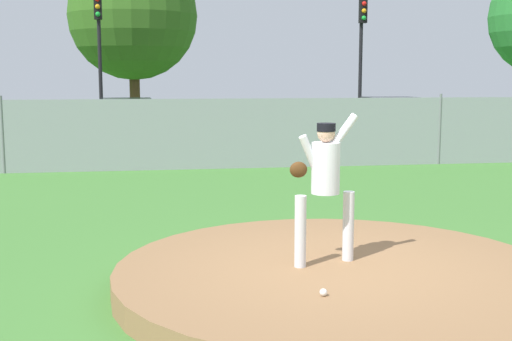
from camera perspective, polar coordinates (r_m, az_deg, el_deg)
ground_plane at (r=13.40m, az=-0.01°, el=-2.15°), size 80.00×80.00×0.00m
asphalt_strip at (r=21.75m, az=-3.46°, el=1.81°), size 44.00×7.00×0.01m
pitchers_mound at (r=7.65m, az=7.00°, el=-9.10°), size 5.03×5.03×0.27m
pitcher_youth at (r=7.50m, az=5.89°, el=-0.61°), size 0.79×0.32×1.71m
baseball at (r=6.61m, az=5.80°, el=-10.35°), size 0.07×0.07×0.07m
chainlink_fence at (r=17.21m, az=-2.06°, el=3.17°), size 28.44×0.07×1.91m
parked_car_champagne at (r=21.14m, az=-11.06°, el=3.65°), size 1.88×4.18×1.69m
parked_car_white at (r=23.04m, az=11.79°, el=3.99°), size 1.97×4.31×1.67m
traffic_light_near at (r=25.86m, az=-13.30°, el=10.65°), size 0.28×0.46×5.35m
traffic_light_far at (r=26.65m, az=9.04°, el=10.63°), size 0.28×0.46×5.31m
tree_broad_left at (r=30.13m, az=-10.51°, el=12.94°), size 5.60×5.60×7.80m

